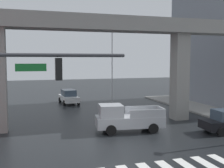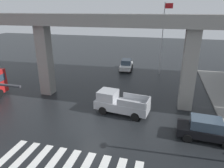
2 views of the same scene
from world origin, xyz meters
The scene contains 7 objects.
ground_plane centered at (0.00, 0.00, 0.00)m, with size 120.00×120.00×0.00m, color black.
crosswalk_stripes centered at (0.00, -4.70, 0.01)m, with size 9.35×2.80×0.01m.
elevated_overpass centered at (0.00, 5.72, 7.65)m, with size 50.99×2.18×8.99m.
pickup_truck centered at (1.52, 3.01, 0.99)m, with size 5.31×2.59×2.08m.
sedan_white centered at (-0.65, 17.81, 0.85)m, with size 2.23×4.43×1.72m.
sedan_black centered at (8.88, 0.50, 0.85)m, with size 4.40×2.16×1.72m.
flagpole centered at (4.83, 16.95, 5.97)m, with size 1.16×0.12×10.33m.
Camera 2 is at (5.40, -14.37, 9.42)m, focal length 33.03 mm.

